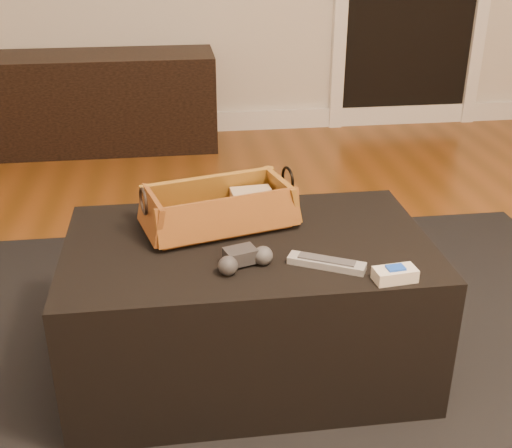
{
  "coord_description": "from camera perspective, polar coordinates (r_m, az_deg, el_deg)",
  "views": [
    {
      "loc": [
        -0.2,
        -1.22,
        1.24
      ],
      "look_at": [
        0.01,
        0.31,
        0.49
      ],
      "focal_mm": 45.0,
      "sensor_mm": 36.0,
      "label": 1
    }
  ],
  "objects": [
    {
      "name": "ottoman",
      "position": [
        1.86,
        -0.7,
        -7.27
      ],
      "size": [
        1.0,
        0.6,
        0.42
      ],
      "primitive_type": "cube",
      "color": "black",
      "rests_on": "area_rug"
    },
    {
      "name": "silver_remote",
      "position": [
        1.64,
        6.29,
        -3.45
      ],
      "size": [
        0.2,
        0.13,
        0.02
      ],
      "color": "#A5A8AC",
      "rests_on": "ottoman"
    },
    {
      "name": "media_cabinet",
      "position": [
        3.88,
        -14.14,
        10.48
      ],
      "size": [
        1.38,
        0.45,
        0.54
      ],
      "primitive_type": "cube",
      "color": "black",
      "rests_on": "floor"
    },
    {
      "name": "cloth_bundle",
      "position": [
        1.89,
        -0.38,
        2.09
      ],
      "size": [
        0.12,
        0.09,
        0.06
      ],
      "primitive_type": "cube",
      "rotation": [
        0.0,
        0.0,
        0.08
      ],
      "color": "tan",
      "rests_on": "wicker_basket"
    },
    {
      "name": "wicker_basket",
      "position": [
        1.83,
        -3.31,
        1.27
      ],
      "size": [
        0.47,
        0.32,
        0.15
      ],
      "color": "#915B20",
      "rests_on": "ottoman"
    },
    {
      "name": "game_controller",
      "position": [
        1.62,
        -1.11,
        -3.09
      ],
      "size": [
        0.16,
        0.12,
        0.05
      ],
      "color": "#28282A",
      "rests_on": "ottoman"
    },
    {
      "name": "area_rug",
      "position": [
        1.95,
        -0.48,
        -13.4
      ],
      "size": [
        2.6,
        2.0,
        0.01
      ],
      "primitive_type": "cube",
      "color": "black",
      "rests_on": "floor"
    },
    {
      "name": "cream_gadget",
      "position": [
        1.6,
        12.25,
        -4.39
      ],
      "size": [
        0.11,
        0.06,
        0.04
      ],
      "color": "silver",
      "rests_on": "ottoman"
    },
    {
      "name": "baseboard",
      "position": [
        4.13,
        -4.68,
        9.02
      ],
      "size": [
        5.0,
        0.04,
        0.12
      ],
      "primitive_type": "cube",
      "color": "white",
      "rests_on": "floor"
    },
    {
      "name": "tv_remote",
      "position": [
        1.82,
        -3.76,
        0.29
      ],
      "size": [
        0.23,
        0.13,
        0.02
      ],
      "primitive_type": "cube",
      "rotation": [
        0.0,
        0.0,
        0.36
      ],
      "color": "black",
      "rests_on": "wicker_basket"
    }
  ]
}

